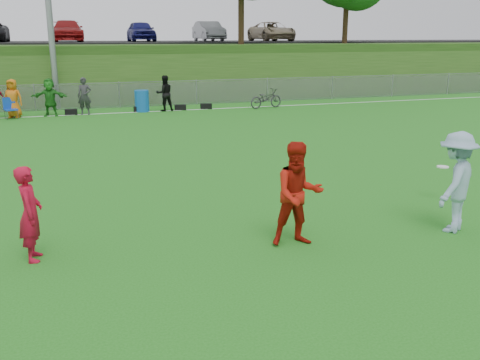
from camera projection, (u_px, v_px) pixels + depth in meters
name	position (u px, v px, depth m)	size (l,w,h in m)	color
ground	(257.00, 259.00, 8.76)	(120.00, 120.00, 0.00)	#1D6B16
sideline_far	(125.00, 113.00, 25.23)	(60.00, 0.10, 0.01)	white
fence	(119.00, 95.00, 26.89)	(58.00, 0.06, 1.30)	gray
berm	(101.00, 66.00, 36.73)	(120.00, 18.00, 3.00)	#214814
parking_lot	(97.00, 42.00, 38.16)	(120.00, 12.00, 0.10)	black
car_row	(80.00, 31.00, 36.68)	(32.04, 5.18, 1.44)	silver
spectator_row	(64.00, 97.00, 24.19)	(8.52, 0.82, 1.69)	#BC0D32
gear_bags	(151.00, 109.00, 25.67)	(6.99, 0.39, 0.26)	black
player_red_left	(30.00, 214.00, 8.54)	(0.57, 0.37, 1.57)	#B60C28
player_red_center	(298.00, 194.00, 9.14)	(0.89, 0.69, 1.82)	#AA170B
player_blue	(456.00, 182.00, 9.79)	(1.21, 0.70, 1.87)	#8CAAC3
frisbee	(443.00, 167.00, 11.71)	(0.26, 0.26, 0.02)	white
recycling_bin	(142.00, 101.00, 25.50)	(0.68, 0.68, 1.01)	#1058B4
camp_chair	(11.00, 113.00, 23.29)	(0.64, 0.64, 0.92)	#0F3FAA
bicycle	(266.00, 98.00, 26.73)	(0.64, 1.83, 0.96)	#2A292C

